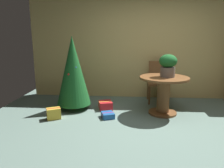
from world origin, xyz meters
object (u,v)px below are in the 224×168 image
round_dining_table (164,91)px  flower_vase (168,65)px  wooden_chair_far (158,80)px  gift_box_gold (54,114)px  holiday_tree (73,71)px  gift_box_red (105,105)px  gift_box_blue (108,115)px

round_dining_table → flower_vase: bearing=4.1°
wooden_chair_far → gift_box_gold: (-2.10, -1.33, -0.42)m
holiday_tree → gift_box_gold: 0.98m
gift_box_gold → gift_box_red: 1.12m
wooden_chair_far → gift_box_gold: size_ratio=3.17×
wooden_chair_far → gift_box_blue: bearing=-132.3°
gift_box_gold → flower_vase: bearing=12.0°
flower_vase → gift_box_gold: size_ratio=1.46×
round_dining_table → flower_vase: flower_vase is taller
holiday_tree → gift_box_red: holiday_tree is taller
flower_vase → holiday_tree: size_ratio=0.28×
gift_box_blue → gift_box_gold: 1.02m
wooden_chair_far → gift_box_gold: 2.52m
flower_vase → gift_box_blue: 1.52m
holiday_tree → flower_vase: bearing=-4.6°
flower_vase → round_dining_table: bearing=-175.9°
round_dining_table → gift_box_red: size_ratio=2.75×
holiday_tree → gift_box_gold: bearing=-111.6°
gift_box_red → gift_box_blue: bearing=-78.8°
flower_vase → gift_box_red: (-1.24, 0.18, -0.91)m
flower_vase → gift_box_gold: 2.38m
gift_box_blue → flower_vase: bearing=15.5°
round_dining_table → gift_box_blue: round_dining_table is taller
wooden_chair_far → gift_box_blue: wooden_chair_far is taller
round_dining_table → holiday_tree: (-1.86, 0.16, 0.35)m
gift_box_red → wooden_chair_far: bearing=30.4°
holiday_tree → gift_box_blue: 1.19m
round_dining_table → holiday_tree: bearing=175.2°
gift_box_blue → gift_box_gold: (-1.01, -0.14, 0.05)m
wooden_chair_far → flower_vase: bearing=-86.3°
flower_vase → gift_box_red: bearing=171.8°
gift_box_gold → holiday_tree: bearing=68.4°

